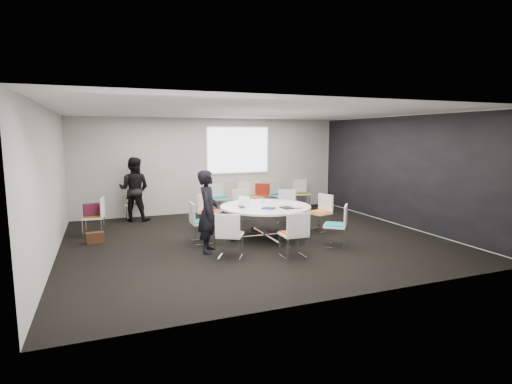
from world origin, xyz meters
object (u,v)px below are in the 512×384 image
object	(u,v)px
chair_back_a	(221,204)
chair_ring_b	(286,213)
chair_back_e	(301,199)
chair_person_back	(135,210)
chair_back_c	(260,202)
brown_bag	(95,238)
chair_ring_a	(320,220)
chair_back_b	(245,202)
conference_table	(265,215)
chair_ring_g	(294,243)
person_back	(134,189)
person_main	(208,211)
laptop	(244,206)
maroon_bag	(93,210)
cup	(263,201)
chair_ring_c	(243,213)
chair_ring_e	(201,230)
chair_back_d	(279,200)
chair_ring_f	(230,244)
chair_ring_h	(335,233)
chair_spare_left	(94,224)
chair_ring_d	(210,218)

from	to	relation	value
chair_back_a	chair_ring_b	bearing A→B (deg)	100.66
chair_back_e	chair_person_back	world-z (taller)	same
chair_back_c	brown_bag	size ratio (longest dim) A/B	2.44
chair_ring_a	chair_back_b	size ratio (longest dim) A/B	1.00
conference_table	chair_ring_g	xyz separation A→B (m)	(-0.07, -1.56, -0.24)
person_back	chair_ring_b	bearing A→B (deg)	176.68
chair_back_e	chair_person_back	distance (m)	5.14
person_main	chair_back_b	bearing A→B (deg)	-7.15
chair_ring_b	person_back	xyz separation A→B (m)	(-3.65, 1.80, 0.59)
laptop	maroon_bag	world-z (taller)	maroon_bag
chair_ring_a	chair_person_back	size ratio (longest dim) A/B	1.00
laptop	maroon_bag	xyz separation A→B (m)	(-3.12, 1.50, -0.12)
chair_ring_b	chair_back_b	xyz separation A→B (m)	(-0.42, 1.98, 0.00)
chair_ring_a	person_main	xyz separation A→B (m)	(-2.96, -0.74, 0.54)
chair_back_c	cup	xyz separation A→B (m)	(-1.00, -2.74, 0.50)
conference_table	chair_back_a	distance (m)	3.14
chair_ring_a	chair_ring_c	size ratio (longest dim) A/B	1.00
chair_ring_e	maroon_bag	bearing A→B (deg)	-124.03
conference_table	chair_back_d	world-z (taller)	chair_back_d
chair_ring_f	brown_bag	bearing A→B (deg)	168.83
person_back	brown_bag	distance (m)	2.42
brown_bag	laptop	bearing A→B (deg)	-14.94
chair_back_c	chair_ring_h	bearing A→B (deg)	70.01
chair_person_back	brown_bag	size ratio (longest dim) A/B	2.44
chair_ring_b	cup	size ratio (longest dim) A/B	9.78
chair_back_e	chair_back_d	bearing A→B (deg)	11.91
chair_ring_b	brown_bag	world-z (taller)	chair_ring_b
chair_spare_left	chair_back_e	bearing A→B (deg)	-67.13
chair_ring_h	chair_back_c	size ratio (longest dim) A/B	1.00
chair_ring_d	chair_back_b	xyz separation A→B (m)	(1.61, 1.91, 0.00)
chair_ring_d	chair_ring_e	world-z (taller)	same
conference_table	chair_ring_a	size ratio (longest dim) A/B	2.30
chair_back_c	chair_spare_left	distance (m)	4.96
chair_back_c	brown_bag	bearing A→B (deg)	5.87
chair_ring_h	chair_spare_left	distance (m)	5.43
chair_back_b	maroon_bag	world-z (taller)	chair_back_b
chair_ring_f	chair_ring_h	size ratio (longest dim) A/B	1.00
conference_table	chair_ring_h	distance (m)	1.63
chair_person_back	laptop	distance (m)	3.75
chair_ring_c	chair_back_d	distance (m)	2.27
chair_ring_c	laptop	bearing A→B (deg)	70.96
chair_back_a	cup	xyz separation A→B (m)	(0.23, -2.74, 0.50)
chair_ring_b	chair_ring_f	world-z (taller)	same
chair_ring_c	chair_spare_left	world-z (taller)	same
person_back	maroon_bag	bearing A→B (deg)	76.89
chair_ring_e	chair_ring_h	distance (m)	2.85
chair_ring_a	maroon_bag	size ratio (longest dim) A/B	2.20
person_back	chair_ring_h	bearing A→B (deg)	154.60
chair_back_e	cup	bearing A→B (deg)	58.58
chair_ring_b	chair_ring_d	xyz separation A→B (m)	(-2.02, 0.07, 0.00)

